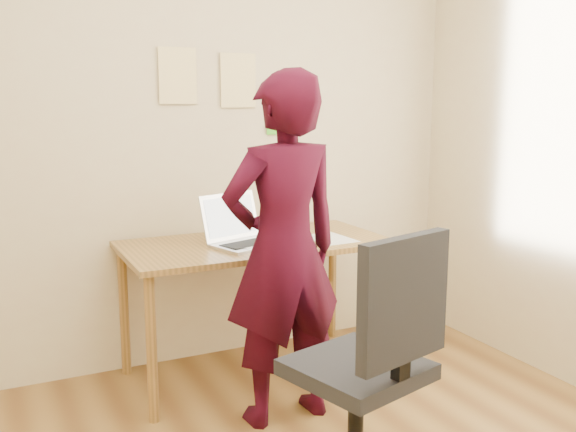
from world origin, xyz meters
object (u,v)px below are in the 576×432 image
desk (256,257)px  laptop (243,234)px  office_chair (370,383)px  phone (306,245)px  person (283,251)px

desk → laptop: (-0.09, -0.03, 0.14)m
office_chair → phone: bearing=61.1°
desk → phone: phone is taller
phone → person: (-0.28, -0.31, 0.07)m
desk → person: 0.55m
office_chair → person: 0.76m
laptop → person: 0.49m
laptop → phone: bearing=-49.9°
laptop → person: bearing=-107.5°
laptop → person: size_ratio=0.27×
desk → office_chair: office_chair is taller
office_chair → person: size_ratio=0.63×
phone → person: size_ratio=0.08×
phone → office_chair: bearing=-102.4°
phone → person: 0.42m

